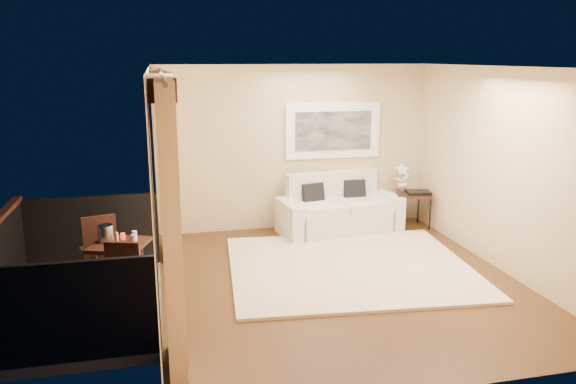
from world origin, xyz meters
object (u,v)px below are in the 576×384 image
object	(u,v)px
ice_bucket	(106,233)
side_table	(413,196)
balcony_chair_far	(99,245)
balcony_chair_near	(121,278)
bistro_table	(119,250)
orchid	(402,177)
sofa	(338,211)

from	to	relation	value
ice_bucket	side_table	bearing A→B (deg)	20.81
balcony_chair_far	balcony_chair_near	distance (m)	1.16
balcony_chair_far	side_table	bearing A→B (deg)	-178.48
bistro_table	balcony_chair_near	distance (m)	0.66
side_table	balcony_chair_far	bearing A→B (deg)	-163.60
orchid	ice_bucket	size ratio (longest dim) A/B	2.36
bistro_table	balcony_chair_far	distance (m)	0.54
side_table	balcony_chair_far	xyz separation A→B (m)	(-4.90, -1.44, 0.00)
sofa	balcony_chair_near	size ratio (longest dim) A/B	2.31
sofa	ice_bucket	distance (m)	4.00
side_table	ice_bucket	distance (m)	5.11
bistro_table	balcony_chair_near	xyz separation A→B (m)	(0.05, -0.65, -0.10)
balcony_chair_far	bistro_table	bearing A→B (deg)	105.47
balcony_chair_far	balcony_chair_near	world-z (taller)	balcony_chair_far
sofa	balcony_chair_near	world-z (taller)	sofa
bistro_table	ice_bucket	distance (m)	0.25
balcony_chair_far	ice_bucket	xyz separation A→B (m)	(0.12, -0.37, 0.26)
orchid	bistro_table	bearing A→B (deg)	-155.24
side_table	balcony_chair_near	xyz separation A→B (m)	(-4.58, -2.56, -0.02)
orchid	bistro_table	size ratio (longest dim) A/B	0.62
sofa	balcony_chair_far	size ratio (longest dim) A/B	2.20
side_table	ice_bucket	size ratio (longest dim) A/B	3.49
sofa	balcony_chair_far	bearing A→B (deg)	-164.60
sofa	balcony_chair_far	xyz separation A→B (m)	(-3.61, -1.53, 0.21)
bistro_table	balcony_chair_near	size ratio (longest dim) A/B	0.85
side_table	ice_bucket	world-z (taller)	ice_bucket
ice_bucket	balcony_chair_near	bearing A→B (deg)	-75.04
bistro_table	balcony_chair_near	world-z (taller)	balcony_chair_near
balcony_chair_near	ice_bucket	size ratio (longest dim) A/B	4.47
side_table	bistro_table	size ratio (longest dim) A/B	0.92
bistro_table	balcony_chair_far	bearing A→B (deg)	120.35
balcony_chair_near	side_table	bearing A→B (deg)	46.95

